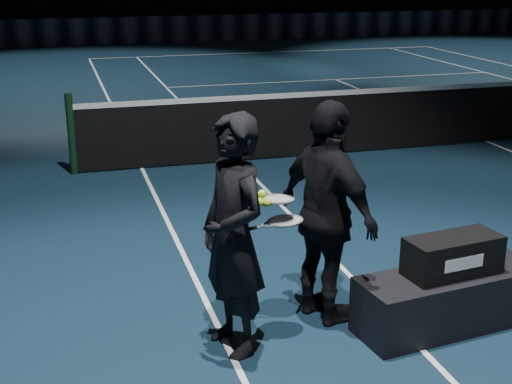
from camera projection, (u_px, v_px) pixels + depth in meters
floor at (487, 142)px, 11.33m from camera, size 36.00×36.00×0.00m
court_lines at (488, 142)px, 11.33m from camera, size 10.98×23.78×0.01m
net_post_left at (71, 134)px, 9.48m from camera, size 0.10×0.10×1.10m
net_mesh at (490, 114)px, 11.19m from camera, size 12.80×0.02×0.86m
net_tape at (493, 85)px, 11.05m from camera, size 12.80×0.03×0.07m
sponsor_backdrop at (239, 28)px, 25.35m from camera, size 22.00×0.15×0.90m
player_bench at (449, 299)px, 5.59m from camera, size 1.56×0.69×0.45m
racket_bag at (453, 255)px, 5.47m from camera, size 0.79×0.42×0.30m
bag_signature at (464, 264)px, 5.32m from camera, size 0.35×0.05×0.10m
player_a at (233, 236)px, 5.07m from camera, size 0.60×0.75×1.78m
player_b at (327, 214)px, 5.51m from camera, size 0.76×1.13×1.78m
racket_lower at (285, 221)px, 5.29m from camera, size 0.71×0.41×0.03m
racket_upper at (277, 199)px, 5.25m from camera, size 0.71×0.45×0.10m
tennis_balls at (263, 200)px, 5.14m from camera, size 0.12×0.10×0.12m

